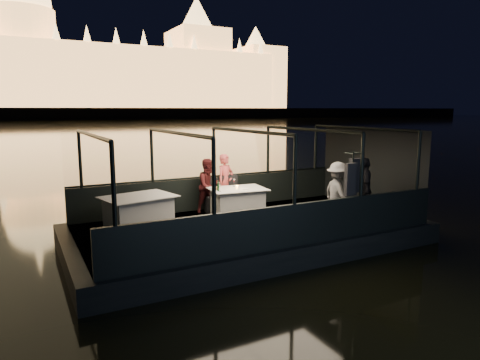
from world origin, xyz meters
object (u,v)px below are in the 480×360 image
person_woman_coral (226,184)px  passenger_dark (364,188)px  dining_table_aft (139,215)px  wine_bottle (218,185)px  coat_stand (352,194)px  dining_table_central (238,203)px  person_man_maroon (209,186)px  chair_port_right (233,196)px  passenger_stripe (338,191)px  chair_port_left (214,197)px

person_woman_coral → passenger_dark: (2.60, -2.70, 0.10)m
dining_table_aft → wine_bottle: 2.13m
dining_table_aft → coat_stand: (4.32, -2.34, 0.51)m
dining_table_central → passenger_dark: 3.27m
person_woman_coral → person_man_maroon: size_ratio=1.06×
dining_table_central → person_man_maroon: (-0.49, 0.76, 0.36)m
chair_port_right → person_woman_coral: bearing=114.7°
dining_table_aft → person_man_maroon: 2.39m
dining_table_aft → passenger_stripe: bearing=-21.1°
passenger_stripe → person_woman_coral: bearing=42.9°
chair_port_right → passenger_dark: 3.50m
dining_table_central → chair_port_right: 0.62m
dining_table_central → dining_table_aft: 2.67m
coat_stand → passenger_dark: 1.22m
chair_port_right → passenger_dark: (2.51, -2.41, 0.40)m
person_man_maroon → passenger_stripe: (2.28, -2.63, 0.10)m
chair_port_left → chair_port_right: 0.52m
dining_table_central → chair_port_left: bearing=115.4°
dining_table_central → person_woman_coral: 0.95m
chair_port_right → person_man_maroon: person_man_maroon is taller
person_man_maroon → passenger_stripe: size_ratio=0.96×
dining_table_central → passenger_dark: (2.67, -1.82, 0.47)m
person_man_maroon → passenger_dark: (3.16, -2.58, 0.10)m
wine_bottle → dining_table_aft: bearing=-178.2°
coat_stand → person_woman_coral: (-1.58, 3.38, -0.15)m
dining_table_central → wine_bottle: 0.81m
chair_port_left → wine_bottle: 0.97m
person_woman_coral → wine_bottle: size_ratio=5.98×
dining_table_aft → person_woman_coral: (2.74, 1.03, 0.36)m
chair_port_left → passenger_dark: (3.02, -2.55, 0.40)m
chair_port_right → dining_table_central: bearing=-97.0°
passenger_dark → wine_bottle: 3.70m
person_woman_coral → passenger_dark: passenger_dark is taller
dining_table_central → person_woman_coral: size_ratio=0.91×
coat_stand → person_man_maroon: coat_stand is taller
chair_port_left → chair_port_right: (0.50, -0.14, 0.00)m
dining_table_aft → person_man_maroon: person_man_maroon is taller
dining_table_central → dining_table_aft: (-2.66, -0.15, 0.00)m
dining_table_aft → chair_port_right: chair_port_right is taller
dining_table_central → person_man_maroon: 0.98m
person_man_maroon → wine_bottle: 0.87m
person_man_maroon → coat_stand: bearing=-68.8°
dining_table_central → chair_port_right: size_ratio=1.46×
dining_table_aft → person_woman_coral: person_woman_coral is taller
dining_table_central → passenger_stripe: size_ratio=0.92×
passenger_dark → wine_bottle: bearing=-84.3°
chair_port_right → person_woman_coral: 0.42m
dining_table_central → wine_bottle: wine_bottle is taller
person_man_maroon → chair_port_left: bearing=-25.4°
dining_table_aft → chair_port_left: size_ratio=1.73×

